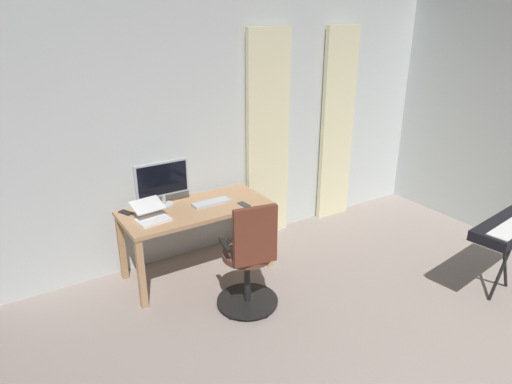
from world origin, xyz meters
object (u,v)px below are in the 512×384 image
object	(u,v)px
office_chair	(250,262)
cell_phone_by_monitor	(244,205)
desk	(196,216)
computer_monitor	(162,181)
cell_phone_face_up	(126,213)
computer_keyboard	(211,203)
laptop	(151,214)

from	to	relation	value
office_chair	cell_phone_by_monitor	xyz separation A→B (m)	(-0.31, -0.61, 0.24)
desk	office_chair	size ratio (longest dim) A/B	1.37
computer_monitor	cell_phone_by_monitor	bearing A→B (deg)	147.97
office_chair	cell_phone_face_up	bearing A→B (deg)	135.91
computer_keyboard	cell_phone_by_monitor	xyz separation A→B (m)	(-0.26, 0.20, -0.01)
cell_phone_by_monitor	cell_phone_face_up	world-z (taller)	same
desk	laptop	xyz separation A→B (m)	(0.46, 0.04, 0.15)
laptop	cell_phone_face_up	bearing A→B (deg)	-65.74
cell_phone_by_monitor	office_chair	bearing A→B (deg)	58.27
cell_phone_face_up	cell_phone_by_monitor	bearing A→B (deg)	133.09
desk	cell_phone_by_monitor	size ratio (longest dim) A/B	10.01
office_chair	computer_monitor	xyz separation A→B (m)	(0.36, -1.03, 0.50)
computer_monitor	laptop	world-z (taller)	computer_monitor
desk	office_chair	xyz separation A→B (m)	(-0.12, 0.82, -0.14)
computer_keyboard	cell_phone_by_monitor	bearing A→B (deg)	142.13
desk	office_chair	distance (m)	0.84
computer_keyboard	cell_phone_face_up	size ratio (longest dim) A/B	2.65
laptop	cell_phone_face_up	world-z (taller)	laptop
desk	cell_phone_by_monitor	xyz separation A→B (m)	(-0.43, 0.21, 0.10)
computer_keyboard	cell_phone_by_monitor	distance (m)	0.33
computer_monitor	cell_phone_face_up	bearing A→B (deg)	-1.99
cell_phone_by_monitor	cell_phone_face_up	xyz separation A→B (m)	(1.05, -0.43, 0.00)
office_chair	cell_phone_by_monitor	size ratio (longest dim) A/B	7.32
office_chair	computer_monitor	size ratio (longest dim) A/B	1.96
laptop	computer_keyboard	bearing A→B (deg)	177.10
office_chair	laptop	size ratio (longest dim) A/B	3.11
computer_keyboard	laptop	xyz separation A→B (m)	(0.63, 0.04, 0.04)
computer_keyboard	laptop	size ratio (longest dim) A/B	1.12
desk	computer_monitor	size ratio (longest dim) A/B	2.68
desk	cell_phone_face_up	xyz separation A→B (m)	(0.62, -0.22, 0.10)
desk	laptop	size ratio (longest dim) A/B	4.24
office_chair	computer_monitor	bearing A→B (deg)	119.84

